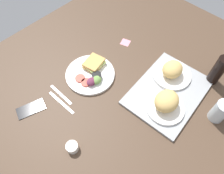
# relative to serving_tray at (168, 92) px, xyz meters

# --- Properties ---
(ground_plane) EXTENTS (1.90, 1.50, 0.03)m
(ground_plane) POSITION_rel_serving_tray_xyz_m (0.18, -0.26, -0.02)
(ground_plane) COLOR #4C3828
(serving_tray) EXTENTS (0.47, 0.36, 0.02)m
(serving_tray) POSITION_rel_serving_tray_xyz_m (0.00, 0.00, 0.00)
(serving_tray) COLOR #9EA0A3
(serving_tray) RESTS_ON ground_plane
(bread_plate_near) EXTENTS (0.22, 0.22, 0.10)m
(bread_plate_near) POSITION_rel_serving_tray_xyz_m (-0.10, -0.05, 0.04)
(bread_plate_near) COLOR white
(bread_plate_near) RESTS_ON serving_tray
(bread_plate_far) EXTENTS (0.19, 0.19, 0.10)m
(bread_plate_far) POSITION_rel_serving_tray_xyz_m (0.09, 0.04, 0.05)
(bread_plate_far) COLOR white
(bread_plate_far) RESTS_ON serving_tray
(plate_with_salad) EXTENTS (0.28, 0.28, 0.05)m
(plate_with_salad) POSITION_rel_serving_tray_xyz_m (0.20, -0.39, 0.01)
(plate_with_salad) COLOR white
(plate_with_salad) RESTS_ON ground_plane
(drinking_glass) EXTENTS (0.08, 0.08, 0.13)m
(drinking_glass) POSITION_rel_serving_tray_xyz_m (-0.04, 0.26, 0.06)
(drinking_glass) COLOR silver
(drinking_glass) RESTS_ON ground_plane
(soda_bottle) EXTENTS (0.06, 0.06, 0.19)m
(soda_bottle) POSITION_rel_serving_tray_xyz_m (-0.24, 0.13, 0.08)
(soda_bottle) COLOR black
(soda_bottle) RESTS_ON ground_plane
(espresso_cup) EXTENTS (0.06, 0.06, 0.04)m
(espresso_cup) POSITION_rel_serving_tray_xyz_m (0.56, -0.14, 0.01)
(espresso_cup) COLOR silver
(espresso_cup) RESTS_ON ground_plane
(fork) EXTENTS (0.01, 0.17, 0.01)m
(fork) POSITION_rel_serving_tray_xyz_m (0.41, -0.41, -0.01)
(fork) COLOR #B7B7BC
(fork) RESTS_ON ground_plane
(knife) EXTENTS (0.02, 0.19, 0.01)m
(knife) POSITION_rel_serving_tray_xyz_m (0.44, -0.37, -0.01)
(knife) COLOR #B7B7BC
(knife) RESTS_ON ground_plane
(cell_phone) EXTENTS (0.16, 0.11, 0.01)m
(cell_phone) POSITION_rel_serving_tray_xyz_m (0.57, -0.46, -0.00)
(cell_phone) COLOR black
(cell_phone) RESTS_ON ground_plane
(sticky_note) EXTENTS (0.07, 0.07, 0.00)m
(sticky_note) POSITION_rel_serving_tray_xyz_m (-0.12, -0.42, -0.01)
(sticky_note) COLOR pink
(sticky_note) RESTS_ON ground_plane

